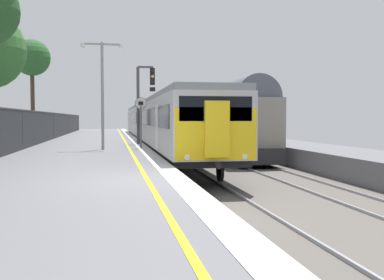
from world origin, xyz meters
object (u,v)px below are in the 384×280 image
(platform_lamp_mid, at_px, (102,86))
(background_tree_centre, at_px, (32,59))
(speed_limit_sign, at_px, (141,116))
(commuter_train_at_platform, at_px, (156,122))
(signal_gantry, at_px, (143,95))
(freight_train_adjacent_track, at_px, (191,118))

(platform_lamp_mid, distance_m, background_tree_centre, 20.43)
(speed_limit_sign, bearing_deg, commuter_train_at_platform, 80.60)
(signal_gantry, bearing_deg, commuter_train_at_platform, 78.45)
(signal_gantry, height_order, background_tree_centre, background_tree_centre)
(commuter_train_at_platform, height_order, platform_lamp_mid, platform_lamp_mid)
(commuter_train_at_platform, relative_size, speed_limit_sign, 15.54)
(freight_train_adjacent_track, bearing_deg, speed_limit_sign, -107.50)
(commuter_train_at_platform, xyz_separation_m, platform_lamp_mid, (-3.72, -11.67, 1.81))
(freight_train_adjacent_track, relative_size, signal_gantry, 8.84)
(platform_lamp_mid, bearing_deg, background_tree_centre, 108.47)
(background_tree_centre, bearing_deg, freight_train_adjacent_track, 0.02)
(freight_train_adjacent_track, height_order, background_tree_centre, background_tree_centre)
(speed_limit_sign, height_order, background_tree_centre, background_tree_centre)
(platform_lamp_mid, relative_size, background_tree_centre, 0.61)
(commuter_train_at_platform, distance_m, speed_limit_sign, 11.30)
(speed_limit_sign, distance_m, platform_lamp_mid, 2.42)
(signal_gantry, bearing_deg, freight_train_adjacent_track, 69.41)
(commuter_train_at_platform, relative_size, background_tree_centre, 4.75)
(signal_gantry, bearing_deg, speed_limit_sign, -95.52)
(freight_train_adjacent_track, xyz_separation_m, platform_lamp_mid, (-7.72, -19.07, 1.52))
(freight_train_adjacent_track, height_order, speed_limit_sign, freight_train_adjacent_track)
(speed_limit_sign, height_order, platform_lamp_mid, platform_lamp_mid)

